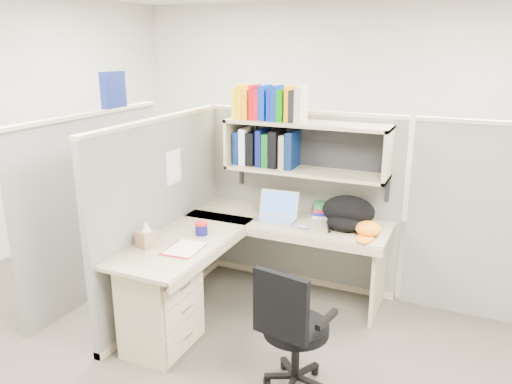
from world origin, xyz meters
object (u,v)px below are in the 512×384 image
at_px(backpack, 347,213).
at_px(snack_canister, 201,228).
at_px(desk, 198,282).
at_px(task_chair, 293,347).
at_px(laptop, 275,207).

distance_m(backpack, snack_canister, 1.18).
bearing_deg(desk, backpack, 42.69).
relative_size(desk, task_chair, 1.95).
height_order(laptop, backpack, backpack).
bearing_deg(backpack, task_chair, -91.34).
distance_m(laptop, snack_canister, 0.68).
relative_size(laptop, backpack, 0.78).
xyz_separation_m(snack_canister, task_chair, (0.98, -0.57, -0.47)).
bearing_deg(snack_canister, backpack, 31.31).
xyz_separation_m(desk, backpack, (0.92, 0.85, 0.42)).
distance_m(desk, backpack, 1.32).
height_order(backpack, task_chair, backpack).
relative_size(snack_canister, task_chair, 0.11).
xyz_separation_m(laptop, backpack, (0.60, 0.08, 0.01)).
bearing_deg(laptop, task_chair, -67.10).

